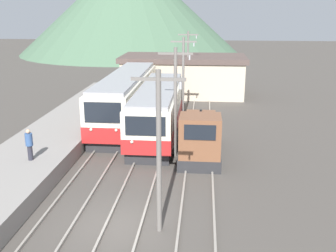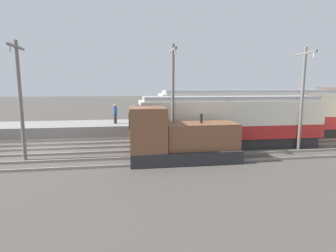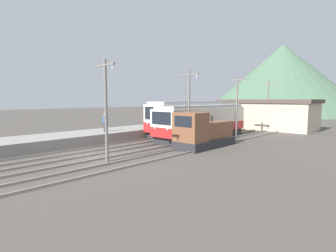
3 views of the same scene
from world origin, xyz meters
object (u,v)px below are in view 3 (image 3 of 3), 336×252
object	(u,v)px
commuter_train_center	(203,123)
person_on_platform	(105,122)
catenary_mast_far	(237,104)
catenary_mast_mid	(189,105)
catenary_mast_near	(106,106)
commuter_train_left	(197,119)
shunting_locomotive	(203,133)
catenary_mast_distant	(268,103)

from	to	relation	value
commuter_train_center	person_on_platform	xyz separation A→B (m)	(-5.86, -7.91, 0.24)
commuter_train_center	catenary_mast_far	bearing A→B (deg)	70.44
commuter_train_center	catenary_mast_mid	xyz separation A→B (m)	(1.51, -4.18, 1.96)
catenary_mast_near	person_on_platform	xyz separation A→B (m)	(-7.37, 4.69, -1.72)
commuter_train_left	person_on_platform	distance (m)	11.13
commuter_train_center	catenary_mast_near	world-z (taller)	catenary_mast_near
commuter_train_center	commuter_train_left	bearing A→B (deg)	135.11
commuter_train_center	person_on_platform	distance (m)	9.85
catenary_mast_mid	catenary_mast_far	xyz separation A→B (m)	(0.00, 8.43, 0.00)
shunting_locomotive	person_on_platform	world-z (taller)	shunting_locomotive
commuter_train_center	catenary_mast_near	bearing A→B (deg)	-83.18
catenary_mast_mid	catenary_mast_distant	distance (m)	16.85
person_on_platform	catenary_mast_mid	bearing A→B (deg)	26.86
catenary_mast_far	catenary_mast_distant	distance (m)	8.43
catenary_mast_mid	catenary_mast_far	distance (m)	8.43
commuter_train_left	catenary_mast_far	distance (m)	4.89
commuter_train_left	catenary_mast_near	xyz separation A→B (m)	(4.31, -15.40, 1.81)
catenary_mast_near	person_on_platform	world-z (taller)	catenary_mast_near
person_on_platform	commuter_train_center	bearing A→B (deg)	53.48
commuter_train_center	shunting_locomotive	world-z (taller)	commuter_train_center
person_on_platform	catenary_mast_near	bearing A→B (deg)	-32.51
catenary_mast_mid	catenary_mast_distant	xyz separation A→B (m)	(0.00, 16.85, 0.00)
commuter_train_center	catenary_mast_mid	bearing A→B (deg)	-70.16
commuter_train_center	shunting_locomotive	bearing A→B (deg)	-54.01
catenary_mast_far	person_on_platform	xyz separation A→B (m)	(-7.37, -12.16, -1.72)
commuter_train_center	catenary_mast_distant	distance (m)	12.91
catenary_mast_near	catenary_mast_distant	xyz separation A→B (m)	(0.00, 25.28, 0.00)
catenary_mast_far	commuter_train_left	bearing A→B (deg)	-161.33
catenary_mast_near	catenary_mast_far	world-z (taller)	same
catenary_mast_distant	commuter_train_left	bearing A→B (deg)	-113.56
shunting_locomotive	commuter_train_center	bearing A→B (deg)	125.99
shunting_locomotive	catenary_mast_distant	distance (m)	17.03
shunting_locomotive	person_on_platform	xyz separation A→B (m)	(-8.86, -3.78, 0.65)
catenary_mast_mid	catenary_mast_far	size ratio (longest dim) A/B	1.00
commuter_train_center	person_on_platform	bearing A→B (deg)	-126.52
catenary_mast_near	catenary_mast_far	bearing A→B (deg)	90.00
commuter_train_center	person_on_platform	world-z (taller)	commuter_train_center
person_on_platform	catenary_mast_far	bearing A→B (deg)	58.79
commuter_train_center	catenary_mast_mid	distance (m)	4.86
catenary_mast_near	catenary_mast_mid	bearing A→B (deg)	90.00
catenary_mast_near	catenary_mast_mid	world-z (taller)	same
catenary_mast_far	commuter_train_center	bearing A→B (deg)	-109.56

